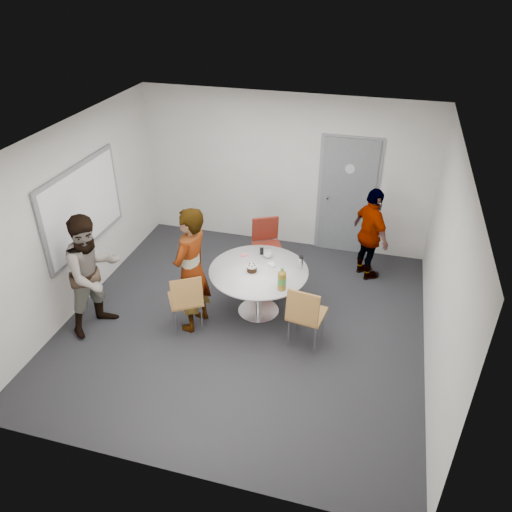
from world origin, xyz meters
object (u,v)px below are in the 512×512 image
(person_main, at_px, (191,270))
(person_left, at_px, (93,274))
(table, at_px, (260,276))
(chair_far, at_px, (267,240))
(whiteboard, at_px, (83,207))
(chair_near_left, at_px, (186,297))
(door, at_px, (347,197))
(person_right, at_px, (371,234))
(chair_near_right, at_px, (305,312))

(person_main, distance_m, person_left, 1.33)
(table, bearing_deg, chair_far, 99.90)
(chair_far, bearing_deg, whiteboard, 0.75)
(person_left, bearing_deg, chair_near_left, -56.37)
(table, xyz_separation_m, person_main, (-0.83, -0.51, 0.28))
(door, distance_m, person_main, 3.22)
(person_right, bearing_deg, person_left, 87.69)
(chair_near_left, distance_m, chair_far, 1.91)
(chair_near_right, relative_size, person_main, 0.52)
(chair_near_left, distance_m, person_main, 0.38)
(chair_far, height_order, person_main, person_main)
(door, bearing_deg, chair_near_right, -94.02)
(door, relative_size, chair_near_left, 2.29)
(chair_far, bearing_deg, chair_near_right, 92.87)
(chair_far, relative_size, person_main, 0.52)
(whiteboard, bearing_deg, chair_near_left, -17.40)
(whiteboard, bearing_deg, person_main, -12.58)
(door, relative_size, whiteboard, 1.12)
(whiteboard, distance_m, chair_near_right, 3.51)
(door, bearing_deg, person_left, -135.06)
(table, xyz_separation_m, chair_far, (-0.20, 1.12, -0.06))
(chair_near_right, bearing_deg, whiteboard, -179.47)
(whiteboard, distance_m, person_main, 1.91)
(person_right, bearing_deg, chair_near_left, 96.86)
(door, distance_m, chair_far, 1.61)
(chair_near_left, height_order, person_main, person_main)
(person_left, bearing_deg, table, -43.63)
(whiteboard, xyz_separation_m, chair_near_right, (3.37, -0.46, -0.87))
(door, relative_size, chair_far, 2.23)
(table, distance_m, chair_far, 1.14)
(person_left, bearing_deg, door, -21.28)
(table, xyz_separation_m, person_right, (1.42, 1.42, 0.13))
(person_right, bearing_deg, table, 99.54)
(door, height_order, person_right, door)
(chair_near_right, height_order, chair_far, same)
(table, height_order, person_left, person_left)
(person_right, bearing_deg, whiteboard, 75.42)
(whiteboard, xyz_separation_m, table, (2.61, 0.11, -0.81))
(whiteboard, xyz_separation_m, person_left, (0.51, -0.76, -0.58))
(chair_near_left, xyz_separation_m, person_right, (2.29, 2.08, 0.21))
(whiteboard, relative_size, person_left, 1.09)
(whiteboard, distance_m, chair_far, 2.85)
(person_left, bearing_deg, person_right, -33.20)
(chair_near_right, distance_m, chair_far, 1.94)
(door, height_order, person_left, door)
(person_main, bearing_deg, door, 156.81)
(person_main, bearing_deg, chair_near_left, -5.00)
(chair_near_right, xyz_separation_m, person_right, (0.67, 1.99, 0.19))
(door, bearing_deg, person_right, -57.58)
(table, distance_m, chair_near_right, 0.95)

